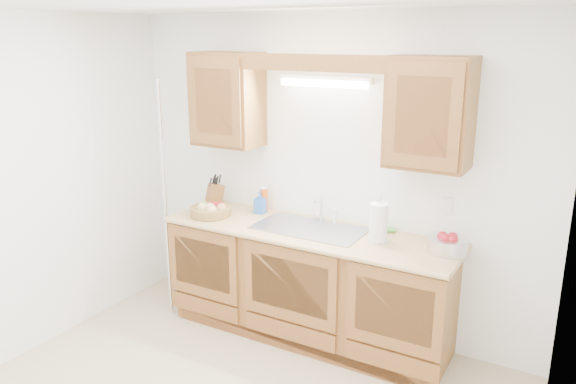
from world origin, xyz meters
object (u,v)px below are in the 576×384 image
Objects in this scene: paper_towel at (378,223)px; apple_bowl at (447,244)px; knife_block at (215,194)px; fruit_basket at (211,210)px.

paper_towel is 0.49m from apple_bowl.
apple_bowl is (0.48, 0.03, -0.08)m from paper_towel.
knife_block is 1.54m from paper_towel.
knife_block is 0.79× the size of apple_bowl.
fruit_basket is at bearing -175.38° from paper_towel.
paper_towel is at bearing 4.62° from fruit_basket.
knife_block is (-0.13, 0.23, 0.06)m from fruit_basket.
paper_towel is (1.41, 0.11, 0.09)m from fruit_basket.
knife_block is 2.02m from apple_bowl.
apple_bowl is at bearing 11.65° from knife_block.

